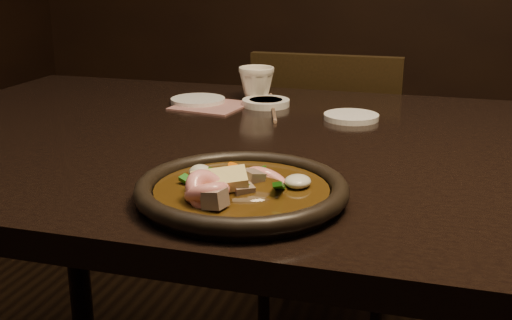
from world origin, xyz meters
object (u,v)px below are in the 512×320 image
(table, at_px, (312,185))
(tea_cup, at_px, (256,82))
(chair, at_px, (328,186))
(plate, at_px, (242,191))

(table, relative_size, tea_cup, 20.55)
(table, relative_size, chair, 1.94)
(plate, bearing_deg, table, 83.73)
(chair, distance_m, tea_cup, 0.48)
(chair, relative_size, tea_cup, 10.59)
(chair, xyz_separation_m, tea_cup, (-0.11, -0.32, 0.34))
(tea_cup, bearing_deg, chair, 71.07)
(table, distance_m, tea_cup, 0.37)
(tea_cup, bearing_deg, plate, -75.34)
(plate, bearing_deg, chair, 92.79)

